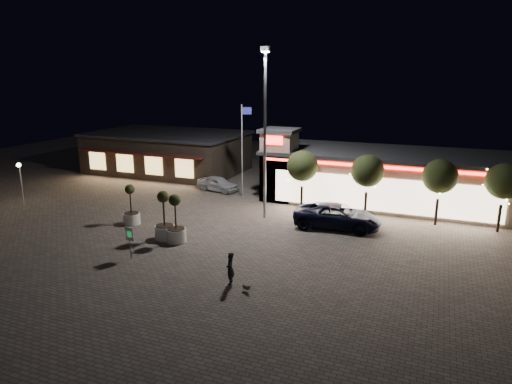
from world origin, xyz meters
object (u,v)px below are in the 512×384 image
at_px(pedestrian, 230,268).
at_px(white_sedan, 218,184).
at_px(planter_left, 131,212).
at_px(planter_mid, 165,224).
at_px(pickup_truck, 337,216).
at_px(valet_sign, 130,237).

bearing_deg(pedestrian, white_sedan, -165.87).
xyz_separation_m(planter_left, planter_mid, (3.89, -1.69, 0.10)).
xyz_separation_m(white_sedan, planter_left, (-1.48, -10.90, 0.22)).
xyz_separation_m(pickup_truck, white_sedan, (-12.46, 6.17, -0.16)).
relative_size(pickup_truck, pedestrian, 3.56).
bearing_deg(planter_left, pickup_truck, 18.74).
height_order(white_sedan, valet_sign, valet_sign).
distance_m(pedestrian, valet_sign, 6.92).
relative_size(white_sedan, pedestrian, 2.36).
distance_m(white_sedan, pedestrian, 19.35).
distance_m(pickup_truck, pedestrian, 11.31).
bearing_deg(white_sedan, planter_left, -177.35).
relative_size(planter_left, planter_mid, 0.90).
bearing_deg(planter_mid, pickup_truck, 32.60).
xyz_separation_m(pickup_truck, pedestrian, (-3.25, -10.84, 0.01)).
relative_size(planter_left, valet_sign, 1.54).
bearing_deg(pedestrian, planter_mid, -137.32).
height_order(pickup_truck, pedestrian, pedestrian).
distance_m(pickup_truck, planter_mid, 11.92).
height_order(pickup_truck, white_sedan, pickup_truck).
relative_size(pickup_truck, white_sedan, 1.51).
xyz_separation_m(pedestrian, valet_sign, (-6.85, 0.88, 0.48)).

